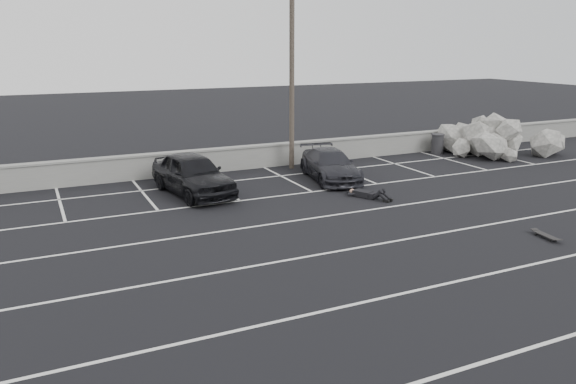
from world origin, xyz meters
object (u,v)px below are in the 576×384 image
car_left (193,174)px  utility_pole (292,74)px  car_right (330,165)px  person (363,191)px  riprap_pile (491,141)px  trash_bin (437,144)px  skateboard (546,236)px

car_left → utility_pole: bearing=16.1°
car_right → utility_pole: bearing=111.8°
car_left → car_right: car_left is taller
person → riprap_pile: bearing=-2.8°
trash_bin → skateboard: 13.11m
person → skateboard: (2.41, -6.26, -0.14)m
car_left → person: car_left is taller
trash_bin → person: size_ratio=0.43×
car_right → riprap_pile: 10.35m
car_left → utility_pole: (5.38, 2.51, 3.47)m
car_right → person: bearing=-83.8°
trash_bin → skateboard: trash_bin is taller
car_left → car_right: 5.90m
car_left → trash_bin: bearing=1.1°
skateboard → utility_pole: bearing=110.2°
person → skateboard: person is taller
car_right → riprap_pile: riprap_pile is taller
car_right → person: car_right is taller
person → skateboard: 6.71m
trash_bin → person: 9.81m
utility_pole → car_right: bearing=-79.0°
car_right → skateboard: 9.48m
riprap_pile → person: riprap_pile is taller
trash_bin → skateboard: bearing=-115.7°
utility_pole → riprap_pile: (10.79, -1.37, -3.58)m
car_left → utility_pole: size_ratio=0.55×
skateboard → person: bearing=118.5°
car_right → trash_bin: size_ratio=4.16×
car_right → riprap_pile: size_ratio=0.70×
car_left → person: bearing=-37.8°
utility_pole → riprap_pile: utility_pole is taller
car_right → skateboard: bearing=-66.0°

